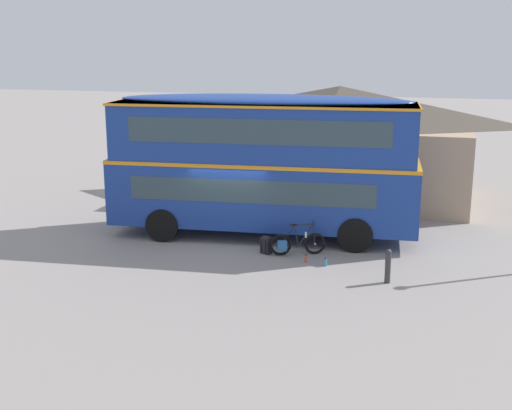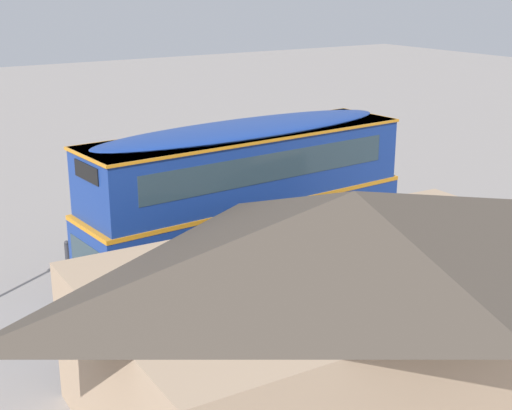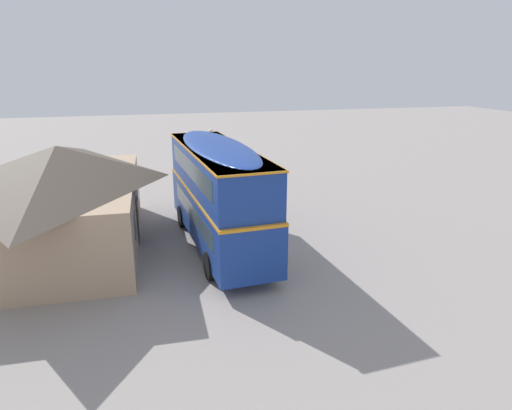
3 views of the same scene
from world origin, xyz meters
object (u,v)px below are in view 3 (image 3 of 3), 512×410
Objects in this scene: double_decker_bus at (218,190)px; touring_bicycle at (249,224)px; street_lamp at (211,153)px; water_bottle_red_squeeze at (259,225)px; backpack_on_ground at (255,232)px; water_bottle_blue_sports at (259,221)px; kerb_bollard at (267,203)px.

double_decker_bus reaches higher than touring_bicycle.
street_lamp is at bearing 4.22° from touring_bicycle.
touring_bicycle is 6.64× the size of water_bottle_red_squeeze.
touring_bicycle is at bearing 5.33° from backpack_on_ground.
touring_bicycle is 2.89× the size of backpack_on_ground.
water_bottle_blue_sports is (1.99, -0.73, -0.18)m from backpack_on_ground.
kerb_bollard is at bearing -27.41° from water_bottle_blue_sports.
double_decker_bus is 10.68× the size of kerb_bollard.
kerb_bollard is (1.85, -0.96, 0.38)m from water_bottle_blue_sports.
backpack_on_ground is at bearing 159.72° from water_bottle_blue_sports.
kerb_bollard is (2.91, -1.78, 0.13)m from touring_bicycle.
street_lamp is 5.63m from kerb_bollard.
kerb_bollard is (3.84, -1.70, 0.20)m from backpack_on_ground.
touring_bicycle reaches higher than water_bottle_blue_sports.
street_lamp is at bearing -7.46° from double_decker_bus.
double_decker_bus is at bearing 130.42° from touring_bicycle.
touring_bicycle reaches higher than water_bottle_red_squeeze.
touring_bicycle is at bearing 142.22° from water_bottle_blue_sports.
backpack_on_ground is 2.30× the size of water_bottle_red_squeeze.
touring_bicycle is 0.80m from water_bottle_red_squeeze.
water_bottle_blue_sports is at bearing -16.99° from water_bottle_red_squeeze.
water_bottle_blue_sports is 0.26× the size of kerb_bollard.
double_decker_bus is 6.04m from kerb_bollard.
backpack_on_ground is 4.21m from kerb_bollard.
double_decker_bus is at bearing 172.54° from street_lamp.
touring_bicycle is at bearing 124.07° from water_bottle_red_squeeze.
double_decker_bus is 6.22× the size of touring_bicycle.
street_lamp is at bearing 4.34° from backpack_on_ground.
street_lamp is at bearing 26.61° from kerb_bollard.
backpack_on_ground is 8.85m from street_lamp.
touring_bicycle is 3.42m from kerb_bollard.
double_decker_bus is 2.51× the size of street_lamp.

